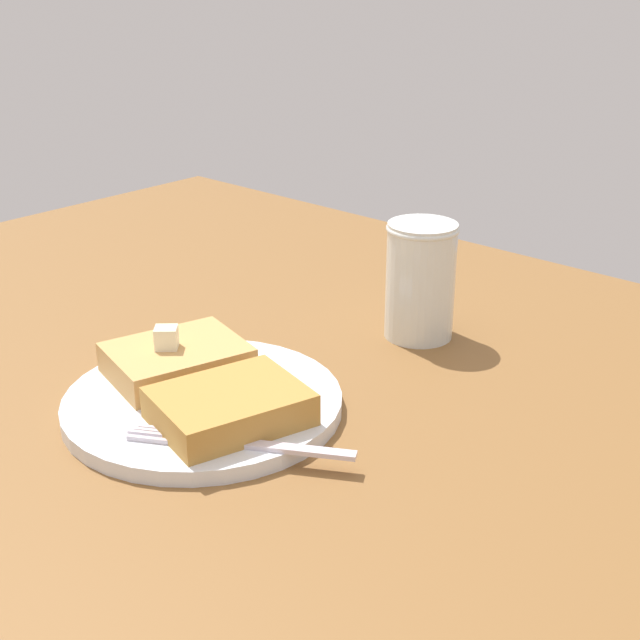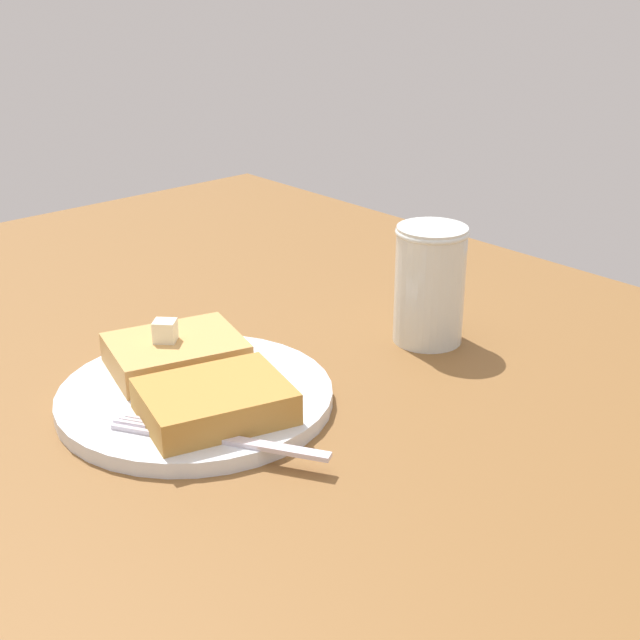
# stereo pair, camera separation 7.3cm
# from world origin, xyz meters

# --- Properties ---
(table_surface) EXTENTS (1.18, 1.18, 0.03)m
(table_surface) POSITION_xyz_m (0.00, 0.00, 0.01)
(table_surface) COLOR brown
(table_surface) RESTS_ON ground
(plate) EXTENTS (0.21, 0.21, 0.01)m
(plate) POSITION_xyz_m (-0.02, 0.10, 0.04)
(plate) COLOR silver
(plate) RESTS_ON table_surface
(toast_slice_left) EXTENTS (0.11, 0.12, 0.02)m
(toast_slice_left) POSITION_xyz_m (-0.06, 0.11, 0.05)
(toast_slice_left) COLOR tan
(toast_slice_left) RESTS_ON plate
(toast_slice_middle) EXTENTS (0.11, 0.12, 0.02)m
(toast_slice_middle) POSITION_xyz_m (0.03, 0.09, 0.05)
(toast_slice_middle) COLOR #B6833B
(toast_slice_middle) RESTS_ON plate
(butter_pat_primary) EXTENTS (0.02, 0.02, 0.02)m
(butter_pat_primary) POSITION_xyz_m (-0.07, 0.11, 0.07)
(butter_pat_primary) COLOR #F0EBCB
(butter_pat_primary) RESTS_ON toast_slice_left
(fork) EXTENTS (0.15, 0.09, 0.00)m
(fork) POSITION_xyz_m (0.05, 0.07, 0.04)
(fork) COLOR silver
(fork) RESTS_ON plate
(syrup_jar) EXTENTS (0.06, 0.06, 0.11)m
(syrup_jar) POSITION_xyz_m (0.02, 0.33, 0.08)
(syrup_jar) COLOR #461A06
(syrup_jar) RESTS_ON table_surface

